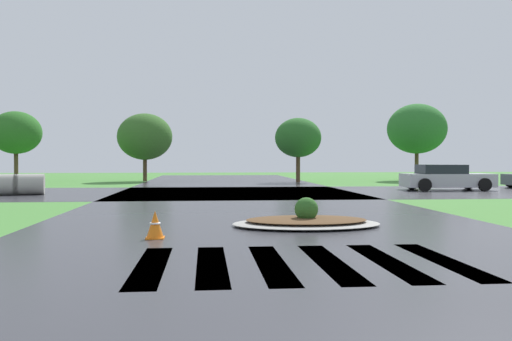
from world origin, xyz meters
The scene contains 8 objects.
asphalt_roadway centered at (0.00, 10.00, 0.00)m, with size 11.16×80.00×0.01m, color #35353A.
asphalt_cross_road centered at (0.00, 22.49, 0.00)m, with size 90.00×10.04×0.01m, color #35353A.
crosswalk_stripes centered at (0.00, 5.05, 0.00)m, with size 4.95×3.22×0.01m.
median_island centered at (0.93, 9.56, 0.12)m, with size 3.51×2.36×0.68m.
car_white_sedan centered at (10.71, 23.47, 0.62)m, with size 4.49×2.15×1.30m.
drainage_pipe_stack centered at (-9.71, 21.67, 0.46)m, with size 2.43×1.35×0.92m.
traffic_cone centered at (-2.44, 7.84, 0.27)m, with size 0.36×0.36×0.56m.
background_treeline centered at (-2.41, 35.67, 3.54)m, with size 42.34×5.97×5.65m.
Camera 1 is at (-1.44, -3.11, 1.59)m, focal length 38.26 mm.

